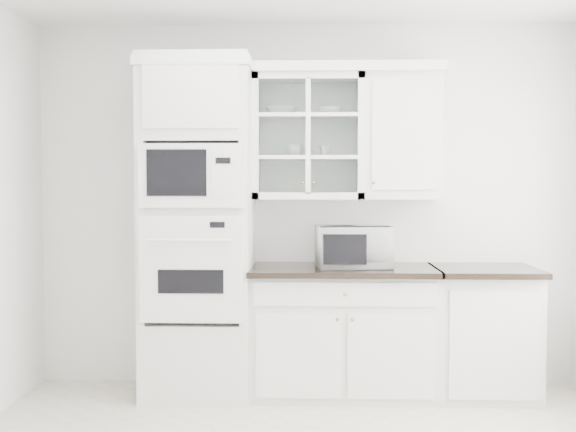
{
  "coord_description": "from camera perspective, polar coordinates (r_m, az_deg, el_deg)",
  "views": [
    {
      "loc": [
        0.06,
        -3.68,
        1.52
      ],
      "look_at": [
        -0.1,
        1.05,
        1.3
      ],
      "focal_mm": 45.0,
      "sensor_mm": 36.0,
      "label": 1
    }
  ],
  "objects": [
    {
      "name": "cup_b",
      "position": [
        5.26,
        2.92,
        5.16
      ],
      "size": [
        0.11,
        0.11,
        0.08
      ],
      "primitive_type": "imported",
      "rotation": [
        0.0,
        0.0,
        0.3
      ],
      "color": "white",
      "rests_on": "upper_cabinet_glass"
    },
    {
      "name": "bowl_a",
      "position": [
        5.29,
        -0.53,
        8.29
      ],
      "size": [
        0.25,
        0.25,
        0.06
      ],
      "primitive_type": "imported",
      "rotation": [
        0.0,
        0.0,
        -0.08
      ],
      "color": "white",
      "rests_on": "upper_cabinet_glass"
    },
    {
      "name": "cup_a",
      "position": [
        5.28,
        0.49,
        5.18
      ],
      "size": [
        0.12,
        0.12,
        0.08
      ],
      "primitive_type": "imported",
      "rotation": [
        0.0,
        0.0,
        -0.17
      ],
      "color": "white",
      "rests_on": "upper_cabinet_glass"
    },
    {
      "name": "crown_molding",
      "position": [
        5.31,
        0.46,
        11.5
      ],
      "size": [
        2.14,
        0.38,
        0.07
      ],
      "primitive_type": "cube",
      "color": "white",
      "rests_on": "room_shell"
    },
    {
      "name": "extra_base_cabinet",
      "position": [
        5.38,
        15.18,
        -8.77
      ],
      "size": [
        0.72,
        0.67,
        0.92
      ],
      "color": "silver",
      "rests_on": "ground"
    },
    {
      "name": "upper_cabinet_glass",
      "position": [
        5.28,
        1.61,
        6.25
      ],
      "size": [
        0.8,
        0.33,
        0.9
      ],
      "color": "silver",
      "rests_on": "room_shell"
    },
    {
      "name": "base_cabinet_run",
      "position": [
        5.24,
        4.35,
        -8.98
      ],
      "size": [
        1.32,
        0.67,
        0.92
      ],
      "color": "silver",
      "rests_on": "ground"
    },
    {
      "name": "upper_cabinet_solid",
      "position": [
        5.32,
        8.95,
        6.19
      ],
      "size": [
        0.55,
        0.33,
        0.9
      ],
      "primitive_type": "cube",
      "color": "silver",
      "rests_on": "room_shell"
    },
    {
      "name": "room_shell",
      "position": [
        4.12,
        1.11,
        6.26
      ],
      "size": [
        4.0,
        3.5,
        2.7
      ],
      "color": "white",
      "rests_on": "ground"
    },
    {
      "name": "oven_column",
      "position": [
        5.17,
        -7.08,
        -0.91
      ],
      "size": [
        0.76,
        0.68,
        2.4
      ],
      "color": "silver",
      "rests_on": "ground"
    },
    {
      "name": "bowl_b",
      "position": [
        5.28,
        3.31,
        8.27
      ],
      "size": [
        0.19,
        0.19,
        0.05
      ],
      "primitive_type": "imported",
      "rotation": [
        0.0,
        0.0,
        0.16
      ],
      "color": "white",
      "rests_on": "upper_cabinet_glass"
    },
    {
      "name": "countertop_microwave",
      "position": [
        5.14,
        5.16,
        -2.4
      ],
      "size": [
        0.55,
        0.48,
        0.29
      ],
      "primitive_type": "imported",
      "rotation": [
        0.0,
        0.0,
        3.26
      ],
      "color": "white",
      "rests_on": "base_cabinet_run"
    }
  ]
}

